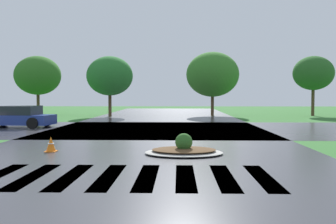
# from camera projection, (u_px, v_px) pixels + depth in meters

# --- Properties ---
(asphalt_roadway) EXTENTS (11.83, 80.00, 0.01)m
(asphalt_roadway) POSITION_uv_depth(u_px,v_px,m) (143.00, 151.00, 13.00)
(asphalt_roadway) COLOR #35353A
(asphalt_roadway) RESTS_ON ground
(asphalt_cross_road) EXTENTS (90.00, 10.65, 0.01)m
(asphalt_cross_road) POSITION_uv_depth(u_px,v_px,m) (157.00, 129.00, 21.43)
(asphalt_cross_road) COLOR #35353A
(asphalt_cross_road) RESTS_ON ground
(crosswalk_stripes) EXTENTS (6.75, 3.00, 0.01)m
(crosswalk_stripes) POSITION_uv_depth(u_px,v_px,m) (128.00, 177.00, 8.99)
(crosswalk_stripes) COLOR white
(crosswalk_stripes) RESTS_ON ground
(median_island) EXTENTS (2.53, 1.93, 0.68)m
(median_island) POSITION_uv_depth(u_px,v_px,m) (184.00, 150.00, 12.38)
(median_island) COLOR #9E9B93
(median_island) RESTS_ON ground
(car_dark_suv) EXTENTS (4.34, 2.41, 1.27)m
(car_dark_suv) POSITION_uv_depth(u_px,v_px,m) (18.00, 117.00, 22.58)
(car_dark_suv) COLOR navy
(car_dark_suv) RESTS_ON ground
(traffic_cone) EXTENTS (0.36, 0.36, 0.51)m
(traffic_cone) POSITION_uv_depth(u_px,v_px,m) (51.00, 145.00, 12.93)
(traffic_cone) COLOR orange
(traffic_cone) RESTS_ON ground
(background_treeline) EXTENTS (37.70, 6.15, 5.80)m
(background_treeline) POSITION_uv_depth(u_px,v_px,m) (135.00, 75.00, 34.84)
(background_treeline) COLOR #4C3823
(background_treeline) RESTS_ON ground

